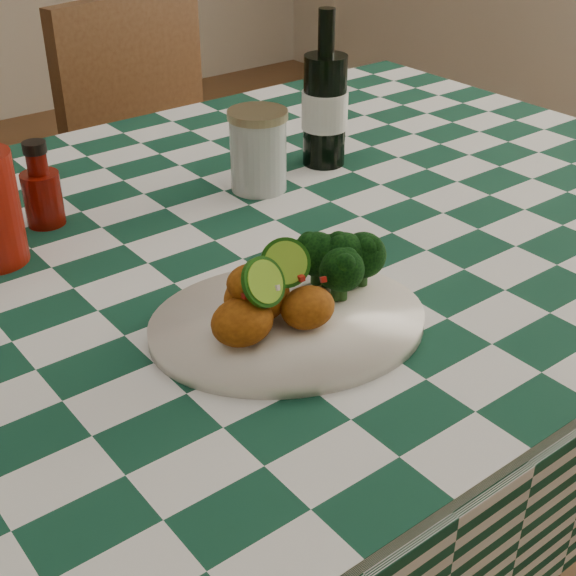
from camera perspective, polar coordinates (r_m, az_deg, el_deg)
dining_table at (r=1.31m, az=-4.40°, el=-12.04°), size 1.66×1.06×0.79m
plate at (r=0.89m, az=0.00°, el=-2.55°), size 0.38×0.34×0.02m
fried_chicken_pile at (r=0.85m, az=-1.02°, el=-0.15°), size 0.13×0.09×0.08m
broccoli_side at (r=0.92m, az=3.84°, el=1.85°), size 0.09×0.09×0.07m
ketchup_bottle at (r=1.15m, az=-17.19°, el=7.09°), size 0.07×0.07×0.12m
mason_jar at (r=1.22m, az=-2.13°, el=9.74°), size 0.11×0.11×0.12m
beer_bottle at (r=1.30m, az=2.66°, el=13.93°), size 0.08×0.08×0.25m
wooden_chair_right at (r=1.96m, az=-6.55°, el=5.90°), size 0.51×0.53×0.93m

